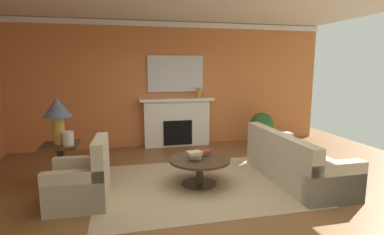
{
  "coord_description": "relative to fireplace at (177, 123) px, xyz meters",
  "views": [
    {
      "loc": [
        -1.15,
        -4.37,
        1.93
      ],
      "look_at": [
        0.12,
        1.05,
        1.0
      ],
      "focal_mm": 28.36,
      "sensor_mm": 36.0,
      "label": 1
    }
  ],
  "objects": [
    {
      "name": "side_table",
      "position": [
        -2.3,
        -2.09,
        -0.16
      ],
      "size": [
        0.56,
        0.56,
        0.7
      ],
      "color": "#3D2D1E",
      "rests_on": "ground_plane"
    },
    {
      "name": "armchair_near_window",
      "position": [
        -1.9,
        -2.89,
        -0.25
      ],
      "size": [
        0.84,
        0.84,
        0.95
      ],
      "color": "#C1B293",
      "rests_on": "ground_plane"
    },
    {
      "name": "book_red_cover",
      "position": [
        -0.16,
        -2.54,
        -0.08
      ],
      "size": [
        0.22,
        0.23,
        0.06
      ],
      "primitive_type": "cube",
      "rotation": [
        0.0,
        0.0,
        -0.16
      ],
      "color": "tan",
      "rests_on": "coffee_table"
    },
    {
      "name": "area_rug",
      "position": [
        -0.1,
        -2.59,
        -0.55
      ],
      "size": [
        3.32,
        2.52,
        0.01
      ],
      "primitive_type": "cube",
      "color": "tan",
      "rests_on": "ground_plane"
    },
    {
      "name": "book_art_folio",
      "position": [
        -0.02,
        -2.48,
        -0.03
      ],
      "size": [
        0.28,
        0.2,
        0.04
      ],
      "primitive_type": "cube",
      "rotation": [
        0.0,
        0.0,
        0.18
      ],
      "color": "maroon",
      "rests_on": "coffee_table"
    },
    {
      "name": "sofa",
      "position": [
        1.52,
        -2.77,
        -0.26
      ],
      "size": [
        0.9,
        2.1,
        0.85
      ],
      "color": "#BCB299",
      "rests_on": "ground_plane"
    },
    {
      "name": "fireplace",
      "position": [
        0.0,
        0.0,
        0.0
      ],
      "size": [
        1.8,
        0.35,
        1.18
      ],
      "color": "white",
      "rests_on": "ground_plane"
    },
    {
      "name": "vase_on_side_table",
      "position": [
        -2.15,
        -2.21,
        0.25
      ],
      "size": [
        0.17,
        0.17,
        0.22
      ],
      "primitive_type": "cylinder",
      "color": "beige",
      "rests_on": "side_table"
    },
    {
      "name": "coffee_table",
      "position": [
        -0.1,
        -2.59,
        -0.22
      ],
      "size": [
        1.0,
        1.0,
        0.45
      ],
      "color": "#3D2D1E",
      "rests_on": "ground_plane"
    },
    {
      "name": "wall_fireplace",
      "position": [
        -0.16,
        0.21,
        0.94
      ],
      "size": [
        7.96,
        0.12,
        3.0
      ],
      "primitive_type": "cube",
      "color": "#CC723D",
      "rests_on": "ground_plane"
    },
    {
      "name": "mantel_mirror",
      "position": [
        0.0,
        0.12,
        1.21
      ],
      "size": [
        1.36,
        0.04,
        0.87
      ],
      "primitive_type": "cube",
      "color": "silver"
    },
    {
      "name": "potted_plant",
      "position": [
        2.02,
        -0.52,
        -0.07
      ],
      "size": [
        0.56,
        0.56,
        0.83
      ],
      "color": "#BCB29E",
      "rests_on": "ground_plane"
    },
    {
      "name": "ground_plane",
      "position": [
        -0.16,
        -2.84,
        -0.56
      ],
      "size": [
        9.57,
        9.57,
        0.0
      ],
      "primitive_type": "plane",
      "color": "brown"
    },
    {
      "name": "table_lamp",
      "position": [
        -2.3,
        -2.09,
        0.67
      ],
      "size": [
        0.44,
        0.44,
        0.75
      ],
      "color": "#B28E38",
      "rests_on": "side_table"
    },
    {
      "name": "crown_moulding",
      "position": [
        -0.16,
        0.13,
        2.36
      ],
      "size": [
        7.96,
        0.08,
        0.12
      ],
      "primitive_type": "cube",
      "color": "white"
    },
    {
      "name": "book_small_novel",
      "position": [
        -0.21,
        -2.68,
        0.02
      ],
      "size": [
        0.26,
        0.23,
        0.05
      ],
      "primitive_type": "cube",
      "rotation": [
        0.0,
        0.0,
        0.2
      ],
      "color": "tan",
      "rests_on": "coffee_table"
    },
    {
      "name": "vase_mantel_right",
      "position": [
        0.55,
        -0.05,
        0.75
      ],
      "size": [
        0.12,
        0.12,
        0.25
      ],
      "primitive_type": "cylinder",
      "color": "#B7892D",
      "rests_on": "fireplace"
    }
  ]
}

